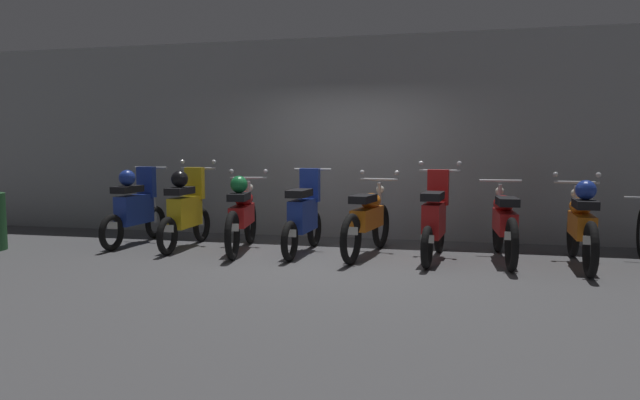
{
  "coord_description": "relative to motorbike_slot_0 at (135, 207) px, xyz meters",
  "views": [
    {
      "loc": [
        1.48,
        -7.06,
        1.46
      ],
      "look_at": [
        -0.21,
        0.44,
        0.75
      ],
      "focal_mm": 31.4,
      "sensor_mm": 36.0,
      "label": 1
    }
  ],
  "objects": [
    {
      "name": "ground_plane",
      "position": [
        3.13,
        -0.58,
        -0.57
      ],
      "size": [
        80.0,
        80.0,
        0.0
      ],
      "primitive_type": "plane",
      "color": "#4C4C4F"
    },
    {
      "name": "back_wall",
      "position": [
        3.13,
        1.47,
        1.06
      ],
      "size": [
        16.0,
        0.3,
        3.24
      ],
      "primitive_type": "cube",
      "color": "gray",
      "rests_on": "ground"
    },
    {
      "name": "motorbike_slot_0",
      "position": [
        0.0,
        0.0,
        0.0
      ],
      "size": [
        0.56,
        1.68,
        1.18
      ],
      "color": "black",
      "rests_on": "ground"
    },
    {
      "name": "motorbike_slot_1",
      "position": [
        0.89,
        -0.11,
        0.0
      ],
      "size": [
        0.59,
        1.68,
        1.29
      ],
      "color": "black",
      "rests_on": "ground"
    },
    {
      "name": "motorbike_slot_2",
      "position": [
        1.79,
        -0.17,
        -0.04
      ],
      "size": [
        0.59,
        1.94,
        1.15
      ],
      "color": "black",
      "rests_on": "ground"
    },
    {
      "name": "motorbike_slot_3",
      "position": [
        2.68,
        -0.13,
        -0.04
      ],
      "size": [
        0.56,
        1.68,
        1.18
      ],
      "color": "black",
      "rests_on": "ground"
    },
    {
      "name": "motorbike_slot_4",
      "position": [
        3.58,
        -0.1,
        -0.07
      ],
      "size": [
        0.6,
        1.94,
        1.15
      ],
      "color": "black",
      "rests_on": "ground"
    },
    {
      "name": "motorbike_slot_5",
      "position": [
        4.48,
        -0.21,
        -0.04
      ],
      "size": [
        0.59,
        1.68,
        1.29
      ],
      "color": "black",
      "rests_on": "ground"
    },
    {
      "name": "motorbike_slot_6",
      "position": [
        5.37,
        -0.08,
        -0.08
      ],
      "size": [
        0.56,
        1.95,
        1.03
      ],
      "color": "black",
      "rests_on": "ground"
    },
    {
      "name": "motorbike_slot_7",
      "position": [
        6.26,
        -0.24,
        -0.04
      ],
      "size": [
        0.59,
        1.95,
        1.15
      ],
      "color": "black",
      "rests_on": "ground"
    }
  ]
}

